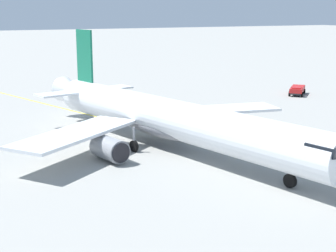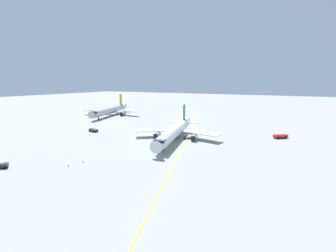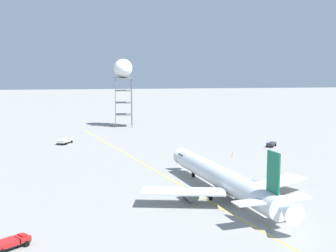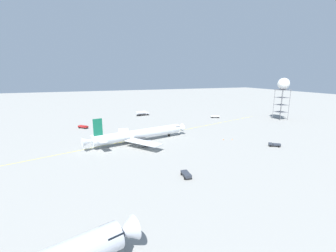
{
  "view_description": "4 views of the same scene",
  "coord_description": "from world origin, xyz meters",
  "px_view_note": "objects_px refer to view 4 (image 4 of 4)",
  "views": [
    {
      "loc": [
        20.93,
        43.61,
        13.18
      ],
      "look_at": [
        0.53,
        2.61,
        2.75
      ],
      "focal_mm": 54.88,
      "sensor_mm": 36.0,
      "label": 1
    },
    {
      "loc": [
        -36.88,
        73.75,
        20.19
      ],
      "look_at": [
        2.47,
        0.37,
        4.56
      ],
      "focal_mm": 25.57,
      "sensor_mm": 36.0,
      "label": 2
    },
    {
      "loc": [
        -19.54,
        -78.47,
        24.03
      ],
      "look_at": [
        -6.49,
        36.08,
        7.59
      ],
      "focal_mm": 50.8,
      "sensor_mm": 36.0,
      "label": 3
    },
    {
      "loc": [
        83.62,
        -19.45,
        25.76
      ],
      "look_at": [
        -2.62,
        13.9,
        4.86
      ],
      "focal_mm": 24.41,
      "sensor_mm": 36.0,
      "label": 4
    }
  ],
  "objects_px": {
    "airliner_main": "(138,135)",
    "ops_pickup_truck": "(83,127)",
    "fuel_tanker_truck": "(142,113)",
    "baggage_truck_truck_extra": "(186,174)",
    "baggage_truck_truck": "(274,145)",
    "safety_cone_near": "(223,139)",
    "radar_tower": "(283,85)",
    "safety_cone_mid": "(232,139)",
    "pushback_tug_truck": "(215,116)"
  },
  "relations": [
    {
      "from": "fuel_tanker_truck",
      "to": "safety_cone_mid",
      "type": "xyz_separation_m",
      "value": [
        67.18,
        19.71,
        -1.28
      ]
    },
    {
      "from": "airliner_main",
      "to": "baggage_truck_truck_extra",
      "type": "distance_m",
      "value": 35.35
    },
    {
      "from": "baggage_truck_truck",
      "to": "ops_pickup_truck",
      "type": "xyz_separation_m",
      "value": [
        -56.17,
        -64.72,
        0.1
      ]
    },
    {
      "from": "radar_tower",
      "to": "fuel_tanker_truck",
      "type": "bearing_deg",
      "value": -119.24
    },
    {
      "from": "radar_tower",
      "to": "safety_cone_mid",
      "type": "distance_m",
      "value": 62.54
    },
    {
      "from": "airliner_main",
      "to": "baggage_truck_truck_extra",
      "type": "height_order",
      "value": "airliner_main"
    },
    {
      "from": "airliner_main",
      "to": "ops_pickup_truck",
      "type": "xyz_separation_m",
      "value": [
        -32.49,
        -19.71,
        -2.06
      ]
    },
    {
      "from": "baggage_truck_truck",
      "to": "ops_pickup_truck",
      "type": "distance_m",
      "value": 85.7
    },
    {
      "from": "baggage_truck_truck",
      "to": "safety_cone_near",
      "type": "relative_size",
      "value": 7.64
    },
    {
      "from": "safety_cone_near",
      "to": "safety_cone_mid",
      "type": "relative_size",
      "value": 1.0
    },
    {
      "from": "ops_pickup_truck",
      "to": "safety_cone_near",
      "type": "distance_m",
      "value": 67.11
    },
    {
      "from": "fuel_tanker_truck",
      "to": "radar_tower",
      "type": "relative_size",
      "value": 0.37
    },
    {
      "from": "airliner_main",
      "to": "baggage_truck_truck",
      "type": "height_order",
      "value": "airliner_main"
    },
    {
      "from": "airliner_main",
      "to": "radar_tower",
      "type": "xyz_separation_m",
      "value": [
        -15.7,
        89.48,
        16.77
      ]
    },
    {
      "from": "ops_pickup_truck",
      "to": "pushback_tug_truck",
      "type": "bearing_deg",
      "value": 47.15
    },
    {
      "from": "fuel_tanker_truck",
      "to": "baggage_truck_truck_extra",
      "type": "relative_size",
      "value": 2.09
    },
    {
      "from": "baggage_truck_truck",
      "to": "ops_pickup_truck",
      "type": "relative_size",
      "value": 0.83
    },
    {
      "from": "fuel_tanker_truck",
      "to": "safety_cone_near",
      "type": "xyz_separation_m",
      "value": [
        66.12,
        16.18,
        -1.28
      ]
    },
    {
      "from": "baggage_truck_truck",
      "to": "baggage_truck_truck_extra",
      "type": "distance_m",
      "value": 42.74
    },
    {
      "from": "baggage_truck_truck",
      "to": "fuel_tanker_truck",
      "type": "height_order",
      "value": "fuel_tanker_truck"
    },
    {
      "from": "pushback_tug_truck",
      "to": "safety_cone_mid",
      "type": "xyz_separation_m",
      "value": [
        43.83,
        -19.72,
        -0.53
      ]
    },
    {
      "from": "pushback_tug_truck",
      "to": "safety_cone_near",
      "type": "bearing_deg",
      "value": -94.52
    },
    {
      "from": "ops_pickup_truck",
      "to": "baggage_truck_truck_extra",
      "type": "relative_size",
      "value": 1.2
    },
    {
      "from": "safety_cone_mid",
      "to": "radar_tower",
      "type": "bearing_deg",
      "value": 116.25
    },
    {
      "from": "baggage_truck_truck_extra",
      "to": "safety_cone_mid",
      "type": "height_order",
      "value": "baggage_truck_truck_extra"
    },
    {
      "from": "airliner_main",
      "to": "pushback_tug_truck",
      "type": "bearing_deg",
      "value": 17.91
    },
    {
      "from": "baggage_truck_truck_extra",
      "to": "safety_cone_near",
      "type": "xyz_separation_m",
      "value": [
        -25.54,
        28.8,
        -0.44
      ]
    },
    {
      "from": "fuel_tanker_truck",
      "to": "radar_tower",
      "type": "height_order",
      "value": "radar_tower"
    },
    {
      "from": "baggage_truck_truck",
      "to": "fuel_tanker_truck",
      "type": "bearing_deg",
      "value": -33.87
    },
    {
      "from": "safety_cone_near",
      "to": "safety_cone_mid",
      "type": "height_order",
      "value": "same"
    },
    {
      "from": "baggage_truck_truck",
      "to": "baggage_truck_truck_extra",
      "type": "xyz_separation_m",
      "value": [
        11.4,
        -41.19,
        0.0
      ]
    },
    {
      "from": "fuel_tanker_truck",
      "to": "baggage_truck_truck_extra",
      "type": "bearing_deg",
      "value": -108.19
    },
    {
      "from": "baggage_truck_truck",
      "to": "safety_cone_near",
      "type": "distance_m",
      "value": 18.81
    },
    {
      "from": "pushback_tug_truck",
      "to": "safety_cone_near",
      "type": "distance_m",
      "value": 48.68
    },
    {
      "from": "airliner_main",
      "to": "ops_pickup_truck",
      "type": "bearing_deg",
      "value": 108.4
    },
    {
      "from": "baggage_truck_truck",
      "to": "safety_cone_mid",
      "type": "bearing_deg",
      "value": -19.34
    },
    {
      "from": "pushback_tug_truck",
      "to": "airliner_main",
      "type": "bearing_deg",
      "value": -125.25
    },
    {
      "from": "ops_pickup_truck",
      "to": "radar_tower",
      "type": "distance_m",
      "value": 112.07
    },
    {
      "from": "baggage_truck_truck_extra",
      "to": "pushback_tug_truck",
      "type": "bearing_deg",
      "value": 148.99
    },
    {
      "from": "baggage_truck_truck_extra",
      "to": "safety_cone_near",
      "type": "height_order",
      "value": "baggage_truck_truck_extra"
    },
    {
      "from": "baggage_truck_truck",
      "to": "safety_cone_mid",
      "type": "relative_size",
      "value": 7.64
    },
    {
      "from": "airliner_main",
      "to": "ops_pickup_truck",
      "type": "relative_size",
      "value": 8.41
    },
    {
      "from": "safety_cone_near",
      "to": "pushback_tug_truck",
      "type": "bearing_deg",
      "value": 151.48
    },
    {
      "from": "pushback_tug_truck",
      "to": "fuel_tanker_truck",
      "type": "distance_m",
      "value": 45.82
    },
    {
      "from": "safety_cone_mid",
      "to": "airliner_main",
      "type": "bearing_deg",
      "value": -106.34
    },
    {
      "from": "baggage_truck_truck_extra",
      "to": "fuel_tanker_truck",
      "type": "bearing_deg",
      "value": 178.45
    },
    {
      "from": "radar_tower",
      "to": "safety_cone_near",
      "type": "height_order",
      "value": "radar_tower"
    },
    {
      "from": "airliner_main",
      "to": "baggage_truck_truck",
      "type": "xyz_separation_m",
      "value": [
        23.68,
        45.01,
        -2.16
      ]
    },
    {
      "from": "pushback_tug_truck",
      "to": "baggage_truck_truck_extra",
      "type": "xyz_separation_m",
      "value": [
        68.31,
        -52.04,
        -0.1
      ]
    },
    {
      "from": "safety_cone_near",
      "to": "airliner_main",
      "type": "bearing_deg",
      "value": -106.29
    }
  ]
}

